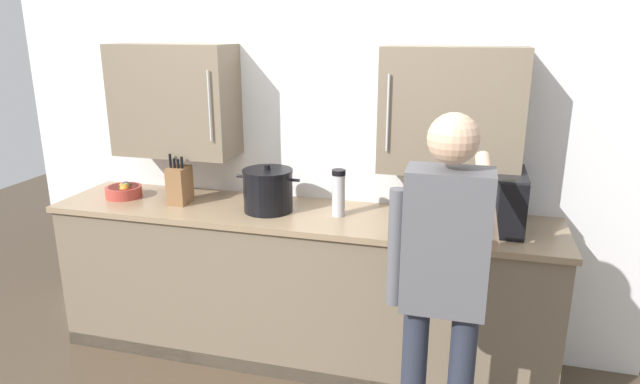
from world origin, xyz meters
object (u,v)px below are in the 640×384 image
object	(u,v)px
knife_block	(180,185)
fruit_bowl	(124,191)
thermos_flask	(339,193)
microwave_oven	(471,198)
stock_pot	(268,190)
person_figure	(444,277)

from	to	relation	value
knife_block	fruit_bowl	size ratio (longest dim) A/B	1.39
knife_block	fruit_bowl	world-z (taller)	knife_block
thermos_flask	fruit_bowl	bearing A→B (deg)	-179.68
microwave_oven	stock_pot	distance (m)	1.16
knife_block	fruit_bowl	distance (m)	0.42
stock_pot	fruit_bowl	bearing A→B (deg)	179.17
person_figure	thermos_flask	bearing A→B (deg)	128.04
person_figure	knife_block	bearing A→B (deg)	154.19
stock_pot	person_figure	distance (m)	1.33
thermos_flask	knife_block	distance (m)	1.00
thermos_flask	fruit_bowl	world-z (taller)	thermos_flask
microwave_oven	thermos_flask	xyz separation A→B (m)	(-0.73, -0.03, -0.02)
thermos_flask	knife_block	world-z (taller)	knife_block
stock_pot	person_figure	bearing A→B (deg)	-36.90
knife_block	person_figure	world-z (taller)	person_figure
fruit_bowl	person_figure	size ratio (longest dim) A/B	0.13
person_figure	stock_pot	bearing A→B (deg)	143.10
thermos_flask	person_figure	world-z (taller)	person_figure
microwave_oven	fruit_bowl	distance (m)	2.15
stock_pot	thermos_flask	bearing A→B (deg)	3.00
microwave_oven	knife_block	world-z (taller)	knife_block
knife_block	person_figure	distance (m)	1.82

